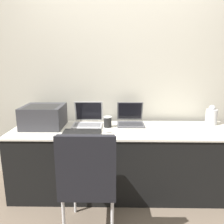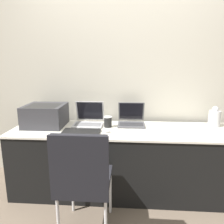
{
  "view_description": "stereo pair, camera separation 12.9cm",
  "coord_description": "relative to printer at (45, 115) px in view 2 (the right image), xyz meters",
  "views": [
    {
      "loc": [
        -0.08,
        -1.92,
        1.43
      ],
      "look_at": [
        -0.12,
        0.36,
        0.9
      ],
      "focal_mm": 35.0,
      "sensor_mm": 36.0,
      "label": 1
    },
    {
      "loc": [
        0.05,
        -1.91,
        1.43
      ],
      "look_at": [
        -0.12,
        0.36,
        0.9
      ],
      "focal_mm": 35.0,
      "sensor_mm": 36.0,
      "label": 2
    }
  ],
  "objects": [
    {
      "name": "ground_plane",
      "position": [
        0.87,
        -0.39,
        -0.85
      ],
      "size": [
        14.0,
        14.0,
        0.0
      ],
      "primitive_type": "plane",
      "color": "#6B5B4C"
    },
    {
      "name": "wall_back",
      "position": [
        0.87,
        0.37,
        0.45
      ],
      "size": [
        8.0,
        0.05,
        2.6
      ],
      "color": "#B7B2A3",
      "rests_on": "ground_plane"
    },
    {
      "name": "table",
      "position": [
        0.87,
        -0.07,
        -0.49
      ],
      "size": [
        2.38,
        0.67,
        0.72
      ],
      "color": "black",
      "rests_on": "ground_plane"
    },
    {
      "name": "printer",
      "position": [
        0.0,
        0.0,
        0.0
      ],
      "size": [
        0.43,
        0.4,
        0.24
      ],
      "color": "#333338",
      "rests_on": "table"
    },
    {
      "name": "laptop_left",
      "position": [
        0.47,
        0.09,
        -0.07
      ],
      "size": [
        0.33,
        0.33,
        0.26
      ],
      "color": "#B7B7BC",
      "rests_on": "table"
    },
    {
      "name": "laptop_right",
      "position": [
        0.96,
        0.13,
        -0.08
      ],
      "size": [
        0.3,
        0.33,
        0.24
      ],
      "color": "#4C4C51",
      "rests_on": "table"
    },
    {
      "name": "external_keyboard",
      "position": [
        0.45,
        -0.21,
        -0.12
      ],
      "size": [
        0.38,
        0.18,
        0.02
      ],
      "color": "black",
      "rests_on": "table"
    },
    {
      "name": "coffee_cup",
      "position": [
        0.7,
        -0.0,
        -0.07
      ],
      "size": [
        0.09,
        0.09,
        0.12
      ],
      "color": "black",
      "rests_on": "table"
    },
    {
      "name": "mouse",
      "position": [
        0.71,
        -0.2,
        -0.11
      ],
      "size": [
        0.07,
        0.04,
        0.04
      ],
      "color": "silver",
      "rests_on": "table"
    },
    {
      "name": "metal_pitcher",
      "position": [
        1.89,
        0.12,
        -0.03
      ],
      "size": [
        0.13,
        0.13,
        0.23
      ],
      "color": "silver",
      "rests_on": "table"
    },
    {
      "name": "chair",
      "position": [
        0.58,
        -0.81,
        -0.26
      ],
      "size": [
        0.42,
        0.5,
        0.94
      ],
      "color": "black",
      "rests_on": "ground_plane"
    }
  ]
}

